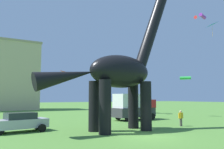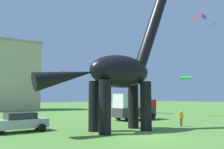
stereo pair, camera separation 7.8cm
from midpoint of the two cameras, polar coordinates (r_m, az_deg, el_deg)
The scene contains 12 objects.
ground_plane at distance 17.13m, azimuth 8.63°, elevation -14.90°, with size 240.00×240.00×0.00m, color #4C7F33.
dinosaur_sculpture at distance 19.67m, azimuth 1.77°, elevation 0.75°, with size 13.14×2.78×13.73m.
parked_sedan_left at distance 20.53m, azimuth -21.74°, elevation -10.75°, with size 4.43×2.43×1.55m.
parked_box_truck at distance 29.21m, azimuth 5.20°, elevation -7.84°, with size 5.81×2.77×3.20m.
person_vendor_side at distance 26.26m, azimuth -3.62°, elevation -9.70°, with size 0.57×0.25×1.51m.
person_far_spectator at distance 23.84m, azimuth 16.46°, elevation -9.89°, with size 0.57×0.25×1.51m.
kite_near_high at distance 41.76m, azimuth 21.01°, elevation 13.18°, with size 2.02×1.95×0.57m.
kite_mid_center at distance 39.43m, azimuth 8.38°, elevation -2.44°, with size 1.27×1.05×1.44m.
kite_far_right at distance 27.72m, azimuth -11.79°, elevation 0.66°, with size 1.19×1.31×1.32m.
kite_high_right at distance 22.35m, azimuth 23.29°, elevation 11.18°, with size 1.00×1.14×1.23m.
kite_mid_right at distance 36.51m, azimuth 17.54°, elevation -0.85°, with size 1.67×1.62×0.47m.
kite_near_low at distance 41.34m, azimuth 3.98°, elevation 1.19°, with size 3.17×3.17×0.91m.
Camera 1 is at (-10.69, -13.11, 2.76)m, focal length 37.20 mm.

